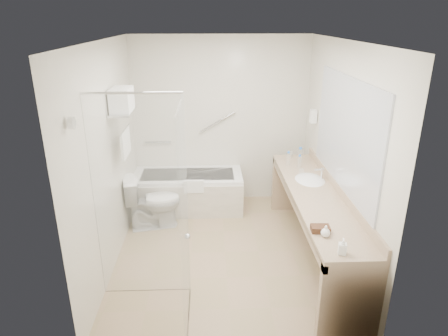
{
  "coord_description": "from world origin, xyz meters",
  "views": [
    {
      "loc": [
        -0.18,
        -4.23,
        2.73
      ],
      "look_at": [
        0.0,
        0.3,
        1.0
      ],
      "focal_mm": 32.0,
      "sensor_mm": 36.0,
      "label": 1
    }
  ],
  "objects_px": {
    "bathtub": "(188,191)",
    "amenity_basket": "(320,229)",
    "water_bottle_left": "(288,159)",
    "vanity_counter": "(314,210)",
    "toilet": "(153,202)"
  },
  "relations": [
    {
      "from": "bathtub",
      "to": "amenity_basket",
      "type": "xyz_separation_m",
      "value": [
        1.35,
        -2.24,
        0.6
      ]
    },
    {
      "from": "bathtub",
      "to": "vanity_counter",
      "type": "height_order",
      "value": "vanity_counter"
    },
    {
      "from": "vanity_counter",
      "to": "water_bottle_left",
      "type": "bearing_deg",
      "value": 99.12
    },
    {
      "from": "vanity_counter",
      "to": "toilet",
      "type": "height_order",
      "value": "vanity_counter"
    },
    {
      "from": "bathtub",
      "to": "vanity_counter",
      "type": "xyz_separation_m",
      "value": [
        1.52,
        -1.39,
        0.36
      ]
    },
    {
      "from": "toilet",
      "to": "amenity_basket",
      "type": "height_order",
      "value": "amenity_basket"
    },
    {
      "from": "bathtub",
      "to": "amenity_basket",
      "type": "bearing_deg",
      "value": -59.01
    },
    {
      "from": "vanity_counter",
      "to": "amenity_basket",
      "type": "relative_size",
      "value": 15.7
    },
    {
      "from": "bathtub",
      "to": "toilet",
      "type": "xyz_separation_m",
      "value": [
        -0.45,
        -0.54,
        0.09
      ]
    },
    {
      "from": "bathtub",
      "to": "amenity_basket",
      "type": "height_order",
      "value": "amenity_basket"
    },
    {
      "from": "amenity_basket",
      "to": "bathtub",
      "type": "bearing_deg",
      "value": 120.99
    },
    {
      "from": "amenity_basket",
      "to": "water_bottle_left",
      "type": "distance_m",
      "value": 1.76
    },
    {
      "from": "water_bottle_left",
      "to": "amenity_basket",
      "type": "bearing_deg",
      "value": -91.04
    },
    {
      "from": "toilet",
      "to": "water_bottle_left",
      "type": "xyz_separation_m",
      "value": [
        1.83,
        0.06,
        0.57
      ]
    },
    {
      "from": "bathtub",
      "to": "water_bottle_left",
      "type": "distance_m",
      "value": 1.61
    }
  ]
}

